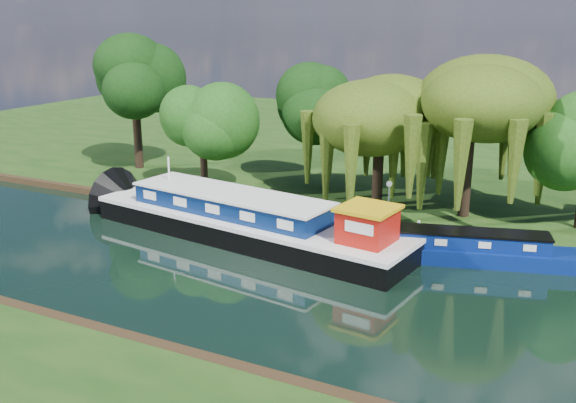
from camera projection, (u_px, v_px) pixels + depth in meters
The scene contains 13 objects.
ground at pixel (309, 289), 31.01m from camera, with size 120.00×120.00×0.00m, color black.
far_bank at pixel (461, 153), 60.12m from camera, with size 120.00×52.00×0.45m, color #14350E.
dutch_barge at pixel (249, 222), 37.56m from camera, with size 21.03×7.44×4.35m.
narrowboat at pixel (461, 249), 34.32m from camera, with size 12.81×5.44×1.85m.
red_dinghy at pixel (135, 216), 42.05m from camera, with size 2.36×3.30×0.68m, color #9C110B.
willow_left at pixel (380, 118), 41.30m from camera, with size 6.77×6.77×8.11m.
willow_right at pixel (471, 112), 38.91m from camera, with size 7.45×7.45×9.07m.
tree_far_left at pixel (202, 120), 45.00m from camera, with size 4.65×4.65×7.50m.
tree_far_back at pixel (134, 85), 51.57m from camera, with size 5.81×5.81×9.78m.
tree_far_mid at pixel (327, 110), 46.18m from camera, with size 5.02×5.02×8.22m.
lamppost at pixel (389, 190), 39.12m from camera, with size 0.36×0.36×2.56m.
mooring_posts at pixel (361, 220), 38.17m from camera, with size 19.16×0.16×1.00m.
reeds_near at pixel (401, 395), 21.41m from camera, with size 33.70×1.50×1.10m.
Camera 1 is at (11.88, -26.00, 12.80)m, focal length 40.00 mm.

